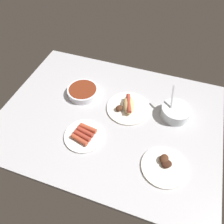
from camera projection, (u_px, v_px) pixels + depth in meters
ground_plane at (109, 118)px, 120.71cm from camera, size 120.00×90.00×3.00cm
plate_sausages at (84, 135)px, 110.30cm from camera, size 20.49×20.49×3.44cm
bowl_chili at (83, 91)px, 128.66cm from camera, size 18.28×18.28×4.19cm
bowl_coleslaw at (175, 112)px, 117.27cm from camera, size 15.62×15.62×15.43cm
plate_grilled_meat at (164, 166)px, 99.86cm from camera, size 21.19×21.19×3.99cm
plate_hotdog_assembled at (128, 107)px, 121.73cm from camera, size 24.62×24.62×5.61cm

